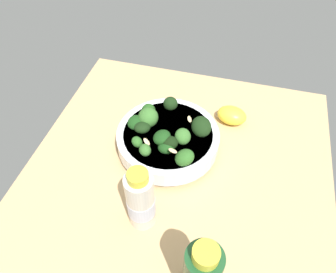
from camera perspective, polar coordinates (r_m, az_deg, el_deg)
The scene contains 4 objects.
ground_plane at distance 72.85cm, azimuth 1.92°, elevation -6.03°, with size 65.08×65.08×4.17cm, color tan.
bowl_of_broccoli at distance 71.20cm, azimuth -0.13°, elevation -0.14°, with size 22.50×22.50×9.85cm.
lemon_wedge at distance 79.90cm, azimuth 11.19°, elevation 3.68°, with size 7.11×5.28×4.02cm, color yellow.
bottle_short at distance 58.75cm, azimuth -4.84°, elevation -11.23°, with size 5.19×5.19×15.01cm.
Camera 1 is at (-8.49, 41.35, 57.29)cm, focal length 34.53 mm.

